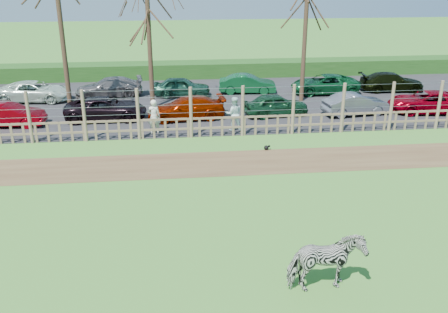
{
  "coord_description": "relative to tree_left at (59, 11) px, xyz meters",
  "views": [
    {
      "loc": [
        -0.89,
        -15.0,
        8.02
      ],
      "look_at": [
        1.0,
        2.5,
        1.1
      ],
      "focal_mm": 40.0,
      "sensor_mm": 36.0,
      "label": 1
    }
  ],
  "objects": [
    {
      "name": "car_4",
      "position": [
        11.31,
        -1.44,
        -4.98
      ],
      "size": [
        3.68,
        1.88,
        1.2
      ],
      "primitive_type": "imported",
      "rotation": [
        0.0,
        0.0,
        1.71
      ],
      "color": "#154023",
      "rests_on": "asphalt"
    },
    {
      "name": "ground",
      "position": [
        6.5,
        -12.5,
        -5.62
      ],
      "size": [
        120.0,
        120.0,
        0.0
      ],
      "primitive_type": "plane",
      "color": "#6DA93D",
      "rests_on": "ground"
    },
    {
      "name": "car_3",
      "position": [
        6.37,
        -1.55,
        -4.98
      ],
      "size": [
        4.28,
        2.08,
        1.2
      ],
      "primitive_type": "imported",
      "rotation": [
        0.0,
        0.0,
        4.81
      ],
      "color": "#801900",
      "rests_on": "asphalt"
    },
    {
      "name": "car_6",
      "position": [
        19.91,
        -1.71,
        -4.98
      ],
      "size": [
        4.52,
        2.48,
        1.2
      ],
      "primitive_type": "imported",
      "rotation": [
        0.0,
        0.0,
        4.6
      ],
      "color": "#950011",
      "rests_on": "asphalt"
    },
    {
      "name": "car_13",
      "position": [
        19.98,
        3.28,
        -4.98
      ],
      "size": [
        4.23,
        1.93,
        1.2
      ],
      "primitive_type": "imported",
      "rotation": [
        0.0,
        0.0,
        1.51
      ],
      "color": "black",
      "rests_on": "asphalt"
    },
    {
      "name": "car_1",
      "position": [
        -2.79,
        -1.81,
        -4.98
      ],
      "size": [
        3.68,
        1.4,
        1.2
      ],
      "primitive_type": "imported",
      "rotation": [
        0.0,
        0.0,
        1.54
      ],
      "color": "maroon",
      "rests_on": "asphalt"
    },
    {
      "name": "visitor_b",
      "position": [
        8.67,
        -3.75,
        -4.71
      ],
      "size": [
        0.86,
        0.68,
        1.72
      ],
      "primitive_type": "imported",
      "rotation": [
        0.0,
        0.0,
        3.11
      ],
      "color": "silver",
      "rests_on": "asphalt"
    },
    {
      "name": "car_10",
      "position": [
        6.27,
        3.39,
        -4.98
      ],
      "size": [
        3.61,
        1.65,
        1.2
      ],
      "primitive_type": "imported",
      "rotation": [
        0.0,
        0.0,
        1.5
      ],
      "color": "#1B4734",
      "rests_on": "asphalt"
    },
    {
      "name": "zebra",
      "position": [
        9.36,
        -16.98,
        -4.8
      ],
      "size": [
        2.03,
        1.11,
        1.63
      ],
      "primitive_type": "imported",
      "rotation": [
        0.0,
        0.0,
        1.7
      ],
      "color": "gray",
      "rests_on": "ground"
    },
    {
      "name": "car_11",
      "position": [
        10.51,
        3.72,
        -4.98
      ],
      "size": [
        3.78,
        1.74,
        1.2
      ],
      "primitive_type": "imported",
      "rotation": [
        0.0,
        0.0,
        1.44
      ],
      "color": "#0F5629",
      "rests_on": "asphalt"
    },
    {
      "name": "fence",
      "position": [
        6.5,
        -4.5,
        -4.81
      ],
      "size": [
        30.16,
        0.16,
        2.5
      ],
      "color": "brown",
      "rests_on": "ground"
    },
    {
      "name": "asphalt",
      "position": [
        6.5,
        2.0,
        -5.6
      ],
      "size": [
        44.0,
        13.0,
        0.04
      ],
      "primitive_type": "cube",
      "color": "#232326",
      "rests_on": "ground"
    },
    {
      "name": "car_8",
      "position": [
        -2.66,
        3.18,
        -4.98
      ],
      "size": [
        4.48,
        2.37,
        1.2
      ],
      "primitive_type": "imported",
      "rotation": [
        0.0,
        0.0,
        1.48
      ],
      "color": "silver",
      "rests_on": "asphalt"
    },
    {
      "name": "car_9",
      "position": [
        1.73,
        3.74,
        -4.98
      ],
      "size": [
        4.31,
        2.19,
        1.2
      ],
      "primitive_type": "imported",
      "rotation": [
        0.0,
        0.0,
        4.84
      ],
      "color": "#645F5F",
      "rests_on": "asphalt"
    },
    {
      "name": "hedge",
      "position": [
        6.5,
        9.0,
        -5.07
      ],
      "size": [
        46.0,
        2.0,
        1.1
      ],
      "primitive_type": "cube",
      "color": "#1E4716",
      "rests_on": "ground"
    },
    {
      "name": "crow",
      "position": [
        9.81,
        -6.61,
        -5.5
      ],
      "size": [
        0.29,
        0.22,
        0.24
      ],
      "color": "black",
      "rests_on": "ground"
    },
    {
      "name": "tree_right",
      "position": [
        13.5,
        1.5,
        -0.37
      ],
      "size": [
        4.8,
        4.8,
        7.35
      ],
      "color": "#3D2B1E",
      "rests_on": "ground"
    },
    {
      "name": "car_12",
      "position": [
        15.44,
        3.14,
        -4.98
      ],
      "size": [
        4.34,
        2.03,
        1.2
      ],
      "primitive_type": "imported",
      "rotation": [
        0.0,
        0.0,
        4.7
      ],
      "color": "#0F5528",
      "rests_on": "asphalt"
    },
    {
      "name": "car_2",
      "position": [
        2.07,
        -1.15,
        -4.98
      ],
      "size": [
        4.34,
        2.03,
        1.2
      ],
      "primitive_type": "imported",
      "rotation": [
        0.0,
        0.0,
        1.58
      ],
      "color": "black",
      "rests_on": "asphalt"
    },
    {
      "name": "car_5",
      "position": [
        15.71,
        -1.74,
        -4.98
      ],
      "size": [
        3.78,
        1.75,
        1.2
      ],
      "primitive_type": "imported",
      "rotation": [
        0.0,
        0.0,
        1.71
      ],
      "color": "slate",
      "rests_on": "asphalt"
    },
    {
      "name": "tree_mid",
      "position": [
        4.5,
        1.0,
        -0.75
      ],
      "size": [
        4.8,
        4.8,
        6.83
      ],
      "color": "#3D2B1E",
      "rests_on": "ground"
    },
    {
      "name": "visitor_a",
      "position": [
        4.71,
        -3.81,
        -4.71
      ],
      "size": [
        0.64,
        0.44,
        1.72
      ],
      "primitive_type": "imported",
      "rotation": [
        0.0,
        0.0,
        3.18
      ],
      "color": "silver",
      "rests_on": "asphalt"
    },
    {
      "name": "dirt_strip",
      "position": [
        6.5,
        -8.0,
        -5.61
      ],
      "size": [
        34.0,
        2.8,
        0.01
      ],
      "primitive_type": "cube",
      "color": "brown",
      "rests_on": "ground"
    },
    {
      "name": "tree_left",
      "position": [
        0.0,
        0.0,
        0.0
      ],
      "size": [
        4.8,
        4.8,
        7.88
      ],
      "color": "#3D2B1E",
      "rests_on": "ground"
    }
  ]
}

